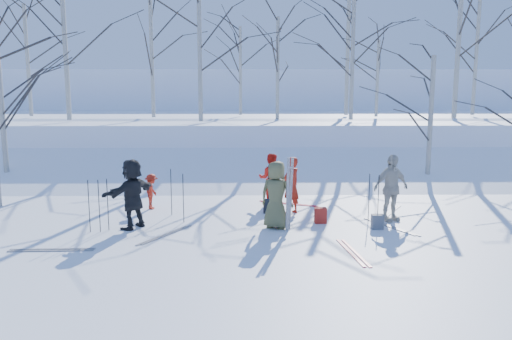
{
  "coord_description": "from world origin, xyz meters",
  "views": [
    {
      "loc": [
        -0.24,
        -12.55,
        3.56
      ],
      "look_at": [
        0.0,
        1.5,
        1.3
      ],
      "focal_mm": 35.0,
      "sensor_mm": 36.0,
      "label": 1
    }
  ],
  "objects_px": {
    "backpack_grey": "(377,222)",
    "skier_red_seated": "(152,191)",
    "backpack_red": "(320,215)",
    "dog": "(279,217)",
    "skier_red_north": "(291,185)",
    "skier_olive_center": "(276,195)",
    "backpack_dark": "(269,206)",
    "skier_redor_behind": "(271,179)",
    "skier_cream_east": "(391,188)",
    "skier_grey_west": "(132,194)"
  },
  "relations": [
    {
      "from": "skier_red_north",
      "to": "backpack_red",
      "type": "distance_m",
      "value": 1.42
    },
    {
      "from": "skier_red_north",
      "to": "skier_redor_behind",
      "type": "relative_size",
      "value": 1.04
    },
    {
      "from": "skier_red_seated",
      "to": "backpack_red",
      "type": "distance_m",
      "value": 5.17
    },
    {
      "from": "skier_olive_center",
      "to": "skier_redor_behind",
      "type": "xyz_separation_m",
      "value": [
        -0.01,
        2.88,
        -0.09
      ]
    },
    {
      "from": "skier_redor_behind",
      "to": "backpack_red",
      "type": "xyz_separation_m",
      "value": [
        1.24,
        -2.41,
        -0.59
      ]
    },
    {
      "from": "skier_grey_west",
      "to": "backpack_grey",
      "type": "xyz_separation_m",
      "value": [
        6.34,
        -0.2,
        -0.72
      ]
    },
    {
      "from": "skier_red_seated",
      "to": "backpack_dark",
      "type": "bearing_deg",
      "value": -94.34
    },
    {
      "from": "skier_cream_east",
      "to": "skier_grey_west",
      "type": "bearing_deg",
      "value": 163.29
    },
    {
      "from": "skier_olive_center",
      "to": "dog",
      "type": "bearing_deg",
      "value": -84.79
    },
    {
      "from": "skier_red_seated",
      "to": "backpack_red",
      "type": "xyz_separation_m",
      "value": [
        4.86,
        -1.71,
        -0.32
      ]
    },
    {
      "from": "skier_redor_behind",
      "to": "skier_grey_west",
      "type": "xyz_separation_m",
      "value": [
        -3.71,
        -2.81,
        0.11
      ]
    },
    {
      "from": "skier_olive_center",
      "to": "skier_red_seated",
      "type": "xyz_separation_m",
      "value": [
        -3.64,
        2.19,
        -0.35
      ]
    },
    {
      "from": "skier_red_seated",
      "to": "skier_cream_east",
      "type": "xyz_separation_m",
      "value": [
        6.8,
        -1.52,
        0.39
      ]
    },
    {
      "from": "skier_red_north",
      "to": "backpack_dark",
      "type": "relative_size",
      "value": 4.15
    },
    {
      "from": "skier_red_north",
      "to": "skier_grey_west",
      "type": "height_order",
      "value": "skier_grey_west"
    },
    {
      "from": "backpack_red",
      "to": "backpack_dark",
      "type": "distance_m",
      "value": 1.76
    },
    {
      "from": "skier_red_north",
      "to": "backpack_dark",
      "type": "xyz_separation_m",
      "value": [
        -0.63,
        0.08,
        -0.63
      ]
    },
    {
      "from": "skier_red_seated",
      "to": "skier_grey_west",
      "type": "distance_m",
      "value": 2.15
    },
    {
      "from": "dog",
      "to": "backpack_grey",
      "type": "distance_m",
      "value": 2.56
    },
    {
      "from": "skier_red_north",
      "to": "backpack_red",
      "type": "height_order",
      "value": "skier_red_north"
    },
    {
      "from": "skier_cream_east",
      "to": "dog",
      "type": "relative_size",
      "value": 3.36
    },
    {
      "from": "skier_redor_behind",
      "to": "skier_red_seated",
      "type": "xyz_separation_m",
      "value": [
        -3.62,
        -0.7,
        -0.26
      ]
    },
    {
      "from": "skier_red_north",
      "to": "skier_cream_east",
      "type": "relative_size",
      "value": 0.9
    },
    {
      "from": "skier_cream_east",
      "to": "backpack_grey",
      "type": "distance_m",
      "value": 1.22
    },
    {
      "from": "skier_grey_west",
      "to": "backpack_red",
      "type": "height_order",
      "value": "skier_grey_west"
    },
    {
      "from": "skier_grey_west",
      "to": "backpack_dark",
      "type": "height_order",
      "value": "skier_grey_west"
    },
    {
      "from": "skier_olive_center",
      "to": "backpack_red",
      "type": "distance_m",
      "value": 1.48
    },
    {
      "from": "dog",
      "to": "backpack_grey",
      "type": "bearing_deg",
      "value": 136.42
    },
    {
      "from": "skier_grey_west",
      "to": "dog",
      "type": "xyz_separation_m",
      "value": [
        3.81,
        0.18,
        -0.68
      ]
    },
    {
      "from": "skier_olive_center",
      "to": "skier_red_seated",
      "type": "height_order",
      "value": "skier_olive_center"
    },
    {
      "from": "skier_red_seated",
      "to": "skier_olive_center",
      "type": "bearing_deg",
      "value": -116.21
    },
    {
      "from": "skier_grey_west",
      "to": "skier_red_seated",
      "type": "bearing_deg",
      "value": -149.96
    },
    {
      "from": "skier_grey_west",
      "to": "dog",
      "type": "distance_m",
      "value": 3.87
    },
    {
      "from": "skier_red_north",
      "to": "backpack_grey",
      "type": "bearing_deg",
      "value": 97.64
    },
    {
      "from": "skier_grey_west",
      "to": "backpack_grey",
      "type": "relative_size",
      "value": 4.79
    },
    {
      "from": "skier_olive_center",
      "to": "backpack_red",
      "type": "height_order",
      "value": "skier_olive_center"
    },
    {
      "from": "backpack_dark",
      "to": "skier_red_north",
      "type": "bearing_deg",
      "value": -7.03
    },
    {
      "from": "skier_red_seated",
      "to": "backpack_grey",
      "type": "height_order",
      "value": "skier_red_seated"
    },
    {
      "from": "skier_cream_east",
      "to": "backpack_red",
      "type": "bearing_deg",
      "value": 164.08
    },
    {
      "from": "backpack_red",
      "to": "backpack_grey",
      "type": "height_order",
      "value": "backpack_red"
    },
    {
      "from": "skier_olive_center",
      "to": "dog",
      "type": "height_order",
      "value": "skier_olive_center"
    },
    {
      "from": "backpack_grey",
      "to": "skier_red_seated",
      "type": "bearing_deg",
      "value": 159.64
    },
    {
      "from": "skier_red_north",
      "to": "dog",
      "type": "distance_m",
      "value": 1.48
    },
    {
      "from": "skier_cream_east",
      "to": "backpack_grey",
      "type": "relative_size",
      "value": 4.84
    },
    {
      "from": "skier_olive_center",
      "to": "dog",
      "type": "xyz_separation_m",
      "value": [
        0.09,
        0.25,
        -0.65
      ]
    },
    {
      "from": "skier_redor_behind",
      "to": "skier_cream_east",
      "type": "distance_m",
      "value": 3.87
    },
    {
      "from": "skier_red_seated",
      "to": "dog",
      "type": "height_order",
      "value": "skier_red_seated"
    },
    {
      "from": "skier_redor_behind",
      "to": "backpack_grey",
      "type": "height_order",
      "value": "skier_redor_behind"
    },
    {
      "from": "skier_cream_east",
      "to": "backpack_red",
      "type": "height_order",
      "value": "skier_cream_east"
    },
    {
      "from": "skier_olive_center",
      "to": "skier_redor_behind",
      "type": "relative_size",
      "value": 1.11
    }
  ]
}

